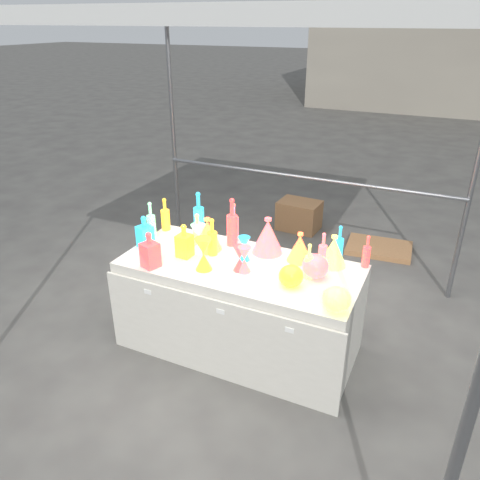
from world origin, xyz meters
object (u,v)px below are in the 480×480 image
at_px(lampshade_0, 208,234).
at_px(hourglass_0, 240,258).
at_px(bottle_0, 165,214).
at_px(globe_0, 291,277).
at_px(cardboard_box_closed, 299,215).
at_px(decanter_0, 184,241).
at_px(display_table, 239,307).

bearing_deg(lampshade_0, hourglass_0, -21.12).
height_order(bottle_0, globe_0, bottle_0).
xyz_separation_m(hourglass_0, lampshade_0, (-0.38, 0.21, 0.04)).
distance_m(cardboard_box_closed, bottle_0, 2.30).
relative_size(decanter_0, globe_0, 1.56).
bearing_deg(decanter_0, display_table, 10.31).
bearing_deg(bottle_0, lampshade_0, -18.85).
relative_size(hourglass_0, lampshade_0, 0.73).
bearing_deg(display_table, decanter_0, -173.14).
height_order(cardboard_box_closed, bottle_0, bottle_0).
relative_size(hourglass_0, globe_0, 1.12).
height_order(globe_0, lampshade_0, lampshade_0).
relative_size(display_table, bottle_0, 6.31).
xyz_separation_m(display_table, hourglass_0, (0.04, -0.08, 0.47)).
relative_size(display_table, decanter_0, 6.87).
height_order(cardboard_box_closed, globe_0, globe_0).
xyz_separation_m(cardboard_box_closed, hourglass_0, (0.35, -2.51, 0.66)).
height_order(cardboard_box_closed, lampshade_0, lampshade_0).
xyz_separation_m(bottle_0, hourglass_0, (0.89, -0.39, -0.05)).
bearing_deg(hourglass_0, bottle_0, 156.50).
bearing_deg(cardboard_box_closed, lampshade_0, -87.08).
bearing_deg(display_table, cardboard_box_closed, 97.32).
distance_m(display_table, decanter_0, 0.68).
height_order(display_table, lampshade_0, lampshade_0).
height_order(bottle_0, lampshade_0, bottle_0).
bearing_deg(bottle_0, cardboard_box_closed, 75.81).
xyz_separation_m(cardboard_box_closed, lampshade_0, (-0.03, -2.30, 0.70)).
xyz_separation_m(globe_0, lampshade_0, (-0.79, 0.26, 0.06)).
bearing_deg(lampshade_0, globe_0, -10.28).
bearing_deg(bottle_0, display_table, -20.02).
bearing_deg(cardboard_box_closed, globe_0, -69.83).
height_order(decanter_0, globe_0, decanter_0).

